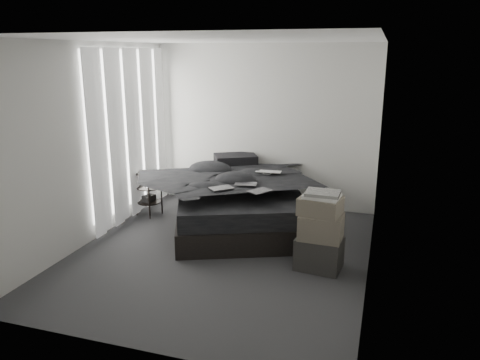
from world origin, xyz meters
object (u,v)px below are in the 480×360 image
(laptop, at_px, (268,167))
(bed, at_px, (239,215))
(box_lower, at_px, (319,253))
(side_stand, at_px, (149,194))

(laptop, bearing_deg, bed, -154.50)
(box_lower, bearing_deg, side_stand, 158.70)
(side_stand, xyz_separation_m, box_lower, (2.80, -1.09, -0.14))
(box_lower, bearing_deg, laptop, 126.53)
(laptop, relative_size, box_lower, 0.72)
(bed, relative_size, box_lower, 4.51)
(side_stand, bearing_deg, box_lower, -21.30)
(laptop, distance_m, side_stand, 1.93)
(bed, bearing_deg, laptop, 7.50)
(bed, distance_m, side_stand, 1.48)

